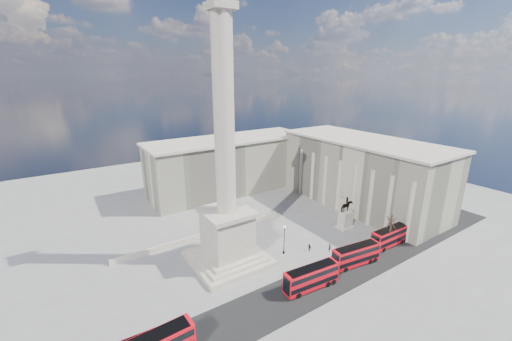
{
  "coord_description": "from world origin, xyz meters",
  "views": [
    {
      "loc": [
        -25.12,
        -43.22,
        35.16
      ],
      "look_at": [
        4.65,
        2.04,
        18.57
      ],
      "focal_mm": 22.0,
      "sensor_mm": 36.0,
      "label": 1
    }
  ],
  "objects_px": {
    "victorian_lamp": "(284,237)",
    "red_bus_c": "(356,255)",
    "red_bus_d": "(390,236)",
    "pedestrian_walking": "(330,248)",
    "nelsons_column": "(226,200)",
    "pedestrian_standing": "(333,257)",
    "red_bus_b": "(312,277)",
    "equestrian_statue": "(346,217)",
    "pedestrian_crossing": "(309,247)"
  },
  "relations": [
    {
      "from": "victorian_lamp",
      "to": "pedestrian_crossing",
      "type": "relative_size",
      "value": 3.81
    },
    {
      "from": "red_bus_b",
      "to": "pedestrian_standing",
      "type": "height_order",
      "value": "red_bus_b"
    },
    {
      "from": "red_bus_d",
      "to": "pedestrian_walking",
      "type": "relative_size",
      "value": 6.0
    },
    {
      "from": "red_bus_b",
      "to": "pedestrian_walking",
      "type": "xyz_separation_m",
      "value": [
        11.27,
        6.61,
        -1.32
      ]
    },
    {
      "from": "red_bus_b",
      "to": "pedestrian_walking",
      "type": "relative_size",
      "value": 6.16
    },
    {
      "from": "nelsons_column",
      "to": "pedestrian_walking",
      "type": "bearing_deg",
      "value": -24.39
    },
    {
      "from": "nelsons_column",
      "to": "pedestrian_standing",
      "type": "distance_m",
      "value": 23.86
    },
    {
      "from": "victorian_lamp",
      "to": "pedestrian_standing",
      "type": "height_order",
      "value": "victorian_lamp"
    },
    {
      "from": "nelsons_column",
      "to": "pedestrian_walking",
      "type": "relative_size",
      "value": 29.73
    },
    {
      "from": "nelsons_column",
      "to": "red_bus_c",
      "type": "height_order",
      "value": "nelsons_column"
    },
    {
      "from": "red_bus_d",
      "to": "equestrian_statue",
      "type": "relative_size",
      "value": 1.26
    },
    {
      "from": "red_bus_d",
      "to": "pedestrian_crossing",
      "type": "xyz_separation_m",
      "value": [
        -15.98,
        7.77,
        -1.31
      ]
    },
    {
      "from": "red_bus_c",
      "to": "red_bus_d",
      "type": "relative_size",
      "value": 1.02
    },
    {
      "from": "red_bus_b",
      "to": "pedestrian_crossing",
      "type": "height_order",
      "value": "red_bus_b"
    },
    {
      "from": "red_bus_b",
      "to": "victorian_lamp",
      "type": "bearing_deg",
      "value": 80.92
    },
    {
      "from": "red_bus_d",
      "to": "victorian_lamp",
      "type": "bearing_deg",
      "value": 155.89
    },
    {
      "from": "nelsons_column",
      "to": "pedestrian_standing",
      "type": "height_order",
      "value": "nelsons_column"
    },
    {
      "from": "red_bus_c",
      "to": "pedestrian_crossing",
      "type": "xyz_separation_m",
      "value": [
        -4.08,
        8.57,
        -1.31
      ]
    },
    {
      "from": "red_bus_d",
      "to": "equestrian_statue",
      "type": "xyz_separation_m",
      "value": [
        -1.78,
        10.82,
        0.62
      ]
    },
    {
      "from": "equestrian_statue",
      "to": "nelsons_column",
      "type": "bearing_deg",
      "value": 173.91
    },
    {
      "from": "red_bus_d",
      "to": "red_bus_c",
      "type": "bearing_deg",
      "value": -175.06
    },
    {
      "from": "victorian_lamp",
      "to": "pedestrian_crossing",
      "type": "bearing_deg",
      "value": -22.97
    },
    {
      "from": "equestrian_statue",
      "to": "victorian_lamp",
      "type": "bearing_deg",
      "value": -177.3
    },
    {
      "from": "red_bus_d",
      "to": "pedestrian_walking",
      "type": "bearing_deg",
      "value": 158.17
    },
    {
      "from": "nelsons_column",
      "to": "pedestrian_walking",
      "type": "xyz_separation_m",
      "value": [
        19.16,
        -8.69,
        -12.08
      ]
    },
    {
      "from": "nelsons_column",
      "to": "equestrian_statue",
      "type": "height_order",
      "value": "nelsons_column"
    },
    {
      "from": "victorian_lamp",
      "to": "pedestrian_standing",
      "type": "xyz_separation_m",
      "value": [
        6.42,
        -7.39,
        -2.76
      ]
    },
    {
      "from": "red_bus_b",
      "to": "red_bus_c",
      "type": "xyz_separation_m",
      "value": [
        11.97,
        0.48,
        -0.03
      ]
    },
    {
      "from": "red_bus_c",
      "to": "pedestrian_standing",
      "type": "xyz_separation_m",
      "value": [
        -2.72,
        3.32,
        -1.2
      ]
    },
    {
      "from": "pedestrian_walking",
      "to": "equestrian_statue",
      "type": "bearing_deg",
      "value": 28.27
    },
    {
      "from": "nelsons_column",
      "to": "equestrian_statue",
      "type": "relative_size",
      "value": 6.25
    },
    {
      "from": "equestrian_statue",
      "to": "pedestrian_walking",
      "type": "xyz_separation_m",
      "value": [
        -10.82,
        -5.49,
        -1.92
      ]
    },
    {
      "from": "nelsons_column",
      "to": "pedestrian_walking",
      "type": "height_order",
      "value": "nelsons_column"
    },
    {
      "from": "pedestrian_standing",
      "to": "red_bus_c",
      "type": "bearing_deg",
      "value": 91.8
    },
    {
      "from": "red_bus_d",
      "to": "equestrian_statue",
      "type": "height_order",
      "value": "equestrian_statue"
    },
    {
      "from": "pedestrian_walking",
      "to": "nelsons_column",
      "type": "bearing_deg",
      "value": 156.99
    },
    {
      "from": "red_bus_d",
      "to": "pedestrian_crossing",
      "type": "bearing_deg",
      "value": 155.19
    },
    {
      "from": "red_bus_d",
      "to": "pedestrian_standing",
      "type": "height_order",
      "value": "red_bus_d"
    },
    {
      "from": "equestrian_statue",
      "to": "pedestrian_walking",
      "type": "relative_size",
      "value": 4.75
    },
    {
      "from": "pedestrian_walking",
      "to": "pedestrian_standing",
      "type": "height_order",
      "value": "pedestrian_standing"
    },
    {
      "from": "red_bus_d",
      "to": "pedestrian_crossing",
      "type": "height_order",
      "value": "red_bus_d"
    },
    {
      "from": "victorian_lamp",
      "to": "red_bus_c",
      "type": "bearing_deg",
      "value": -49.53
    },
    {
      "from": "red_bus_b",
      "to": "equestrian_statue",
      "type": "relative_size",
      "value": 1.3
    },
    {
      "from": "red_bus_b",
      "to": "equestrian_statue",
      "type": "xyz_separation_m",
      "value": [
        22.09,
        12.1,
        0.59
      ]
    },
    {
      "from": "victorian_lamp",
      "to": "pedestrian_crossing",
      "type": "distance_m",
      "value": 6.2
    },
    {
      "from": "red_bus_c",
      "to": "pedestrian_standing",
      "type": "relative_size",
      "value": 5.5
    },
    {
      "from": "victorian_lamp",
      "to": "equestrian_statue",
      "type": "xyz_separation_m",
      "value": [
        19.26,
        0.91,
        -0.94
      ]
    },
    {
      "from": "red_bus_c",
      "to": "equestrian_statue",
      "type": "xyz_separation_m",
      "value": [
        10.13,
        11.62,
        0.62
      ]
    },
    {
      "from": "equestrian_statue",
      "to": "pedestrian_crossing",
      "type": "height_order",
      "value": "equestrian_statue"
    },
    {
      "from": "equestrian_statue",
      "to": "pedestrian_walking",
      "type": "bearing_deg",
      "value": -153.11
    }
  ]
}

